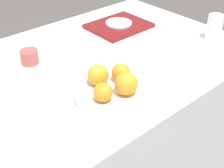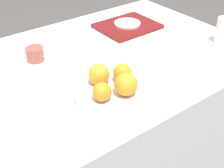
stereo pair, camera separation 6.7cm
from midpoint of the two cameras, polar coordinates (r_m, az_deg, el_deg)
table at (r=1.58m, az=-2.95°, el=-6.86°), size 1.30×0.92×0.74m
fruit_platter at (r=1.12m, az=-1.72°, el=-1.61°), size 0.28×0.28×0.03m
orange_0 at (r=1.06m, az=-3.47°, el=-1.57°), size 0.07×0.07×0.07m
orange_1 at (r=1.16m, az=-0.00°, el=2.10°), size 0.07×0.07×0.07m
orange_2 at (r=1.08m, az=0.86°, el=0.03°), size 0.08×0.08×0.08m
orange_3 at (r=1.14m, az=-4.28°, el=1.64°), size 0.08×0.08×0.08m
water_glass at (r=1.57m, az=17.08°, el=9.85°), size 0.07×0.07×0.12m
serving_tray at (r=1.65m, az=0.05°, el=10.58°), size 0.30×0.24×0.02m
side_plate at (r=1.64m, az=0.05°, el=11.06°), size 0.14×0.14×0.01m
cup_1 at (r=1.36m, az=-16.25°, el=4.76°), size 0.08×0.08×0.06m
napkin at (r=1.49m, az=-12.97°, el=6.76°), size 0.12×0.14×0.01m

